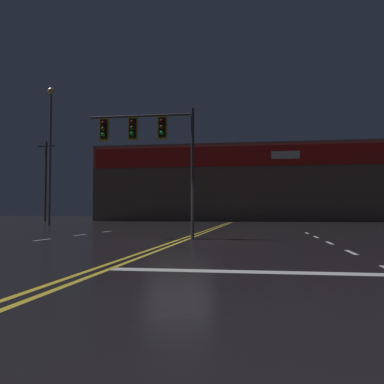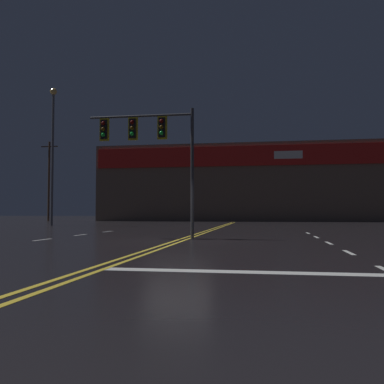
# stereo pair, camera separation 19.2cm
# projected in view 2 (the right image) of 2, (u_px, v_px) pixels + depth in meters

# --- Properties ---
(ground_plane) EXTENTS (200.00, 200.00, 0.00)m
(ground_plane) POSITION_uv_depth(u_px,v_px,m) (178.00, 241.00, 15.96)
(ground_plane) COLOR black
(road_markings) EXTENTS (16.18, 60.00, 0.01)m
(road_markings) POSITION_uv_depth(u_px,v_px,m) (201.00, 245.00, 14.18)
(road_markings) COLOR gold
(road_markings) RESTS_ON ground
(traffic_signal_median) EXTENTS (4.61, 0.36, 5.48)m
(traffic_signal_median) POSITION_uv_depth(u_px,v_px,m) (147.00, 137.00, 18.30)
(traffic_signal_median) COLOR #38383D
(traffic_signal_median) RESTS_ON ground
(streetlight_median_approach) EXTENTS (0.56, 0.56, 11.42)m
(streetlight_median_approach) POSITION_uv_depth(u_px,v_px,m) (53.00, 140.00, 35.40)
(streetlight_median_approach) COLOR #59595E
(streetlight_median_approach) RESTS_ON ground
(building_backdrop) EXTENTS (34.48, 10.23, 9.29)m
(building_backdrop) POSITION_uv_depth(u_px,v_px,m) (238.00, 184.00, 54.86)
(building_backdrop) COLOR brown
(building_backdrop) RESTS_ON ground
(utility_pole_row) EXTENTS (46.11, 0.26, 12.19)m
(utility_pole_row) POSITION_uv_depth(u_px,v_px,m) (243.00, 172.00, 49.35)
(utility_pole_row) COLOR #4C3828
(utility_pole_row) RESTS_ON ground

